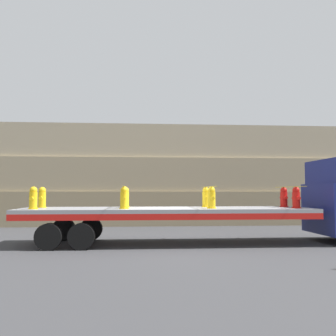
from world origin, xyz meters
TOP-DOWN VIEW (x-y plane):
  - ground_plane at (0.00, 0.00)m, footprint 120.00×120.00m
  - rock_cliff at (0.00, 8.14)m, footprint 60.00×3.30m
  - flatbed_trailer at (-0.61, 0.00)m, footprint 10.04×2.62m
  - fire_hydrant_yellow_near_0 at (-4.42, -0.55)m, footprint 0.32×0.51m
  - fire_hydrant_yellow_far_0 at (-4.42, 0.55)m, footprint 0.32×0.51m
  - fire_hydrant_yellow_near_1 at (-1.47, -0.55)m, footprint 0.32×0.51m
  - fire_hydrant_yellow_far_1 at (-1.47, 0.55)m, footprint 0.32×0.51m
  - fire_hydrant_yellow_near_2 at (1.47, -0.55)m, footprint 0.32×0.51m
  - fire_hydrant_yellow_far_2 at (1.47, 0.55)m, footprint 0.32×0.51m
  - fire_hydrant_red_near_3 at (4.42, -0.55)m, footprint 0.32×0.51m
  - fire_hydrant_red_far_3 at (4.42, 0.55)m, footprint 0.32×0.51m
  - cargo_strap_rear at (-1.47, 0.00)m, footprint 0.05×2.72m
  - cargo_strap_middle at (1.47, 0.00)m, footprint 0.05×2.72m
  - cargo_strap_front at (4.42, 0.00)m, footprint 0.05×2.72m

SIDE VIEW (x-z plane):
  - ground_plane at x=0.00m, z-range 0.00..0.00m
  - flatbed_trailer at x=-0.61m, z-range 0.40..1.64m
  - fire_hydrant_yellow_near_0 at x=-4.42m, z-range 1.23..1.96m
  - fire_hydrant_yellow_far_0 at x=-4.42m, z-range 1.23..1.96m
  - fire_hydrant_yellow_near_1 at x=-1.47m, z-range 1.23..1.96m
  - fire_hydrant_yellow_far_1 at x=-1.47m, z-range 1.23..1.96m
  - fire_hydrant_yellow_near_2 at x=1.47m, z-range 1.23..1.96m
  - fire_hydrant_yellow_far_2 at x=1.47m, z-range 1.23..1.96m
  - fire_hydrant_red_near_3 at x=4.42m, z-range 1.23..1.96m
  - fire_hydrant_red_far_3 at x=4.42m, z-range 1.23..1.96m
  - cargo_strap_rear at x=-1.47m, z-range 1.98..1.99m
  - cargo_strap_middle at x=1.47m, z-range 1.98..1.99m
  - cargo_strap_front at x=4.42m, z-range 1.98..1.99m
  - rock_cliff at x=0.00m, z-range 0.00..5.44m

